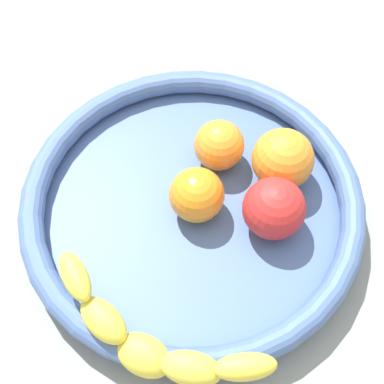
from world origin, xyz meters
The scene contains 7 objects.
kitchen_counter centered at (0.00, 0.00, 1.50)cm, with size 120.00×120.00×3.00cm, color gray.
fruit_bowl centered at (0.00, 0.00, 5.24)cm, with size 35.31×35.31×4.36cm.
banana_draped_left centered at (-3.13, 15.14, 7.94)cm, with size 22.16×7.18×5.81cm.
orange_front centered at (-0.53, -0.18, 7.62)cm, with size 5.63×5.63×5.63cm, color orange.
orange_mid_left centered at (0.34, -6.64, 7.51)cm, with size 5.42×5.42×5.42cm, color orange.
orange_mid_right centered at (-6.79, -7.50, 8.05)cm, with size 6.49×6.49×6.49cm, color orange.
tomato_red centered at (-8.08, -1.69, 7.94)cm, with size 6.27×6.27×6.27cm, color red.
Camera 1 is at (-12.31, 25.60, 54.23)cm, focal length 51.05 mm.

